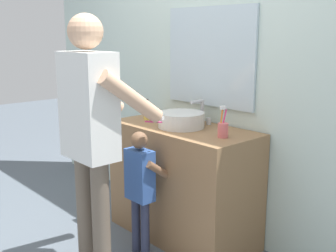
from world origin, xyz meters
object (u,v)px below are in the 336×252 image
(soap_bottle, at_px, (147,111))
(adult_parent, at_px, (91,122))
(child_toddler, at_px, (141,182))
(toothbrush_cup, at_px, (223,129))

(soap_bottle, height_order, adult_parent, adult_parent)
(soap_bottle, bearing_deg, adult_parent, -66.27)
(child_toddler, bearing_deg, soap_bottle, 135.50)
(adult_parent, bearing_deg, child_toddler, 77.87)
(toothbrush_cup, bearing_deg, soap_bottle, -179.71)
(child_toddler, relative_size, adult_parent, 0.54)
(toothbrush_cup, bearing_deg, adult_parent, -123.76)
(child_toddler, bearing_deg, toothbrush_cup, 43.20)
(soap_bottle, bearing_deg, child_toddler, -44.50)
(toothbrush_cup, relative_size, soap_bottle, 1.25)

